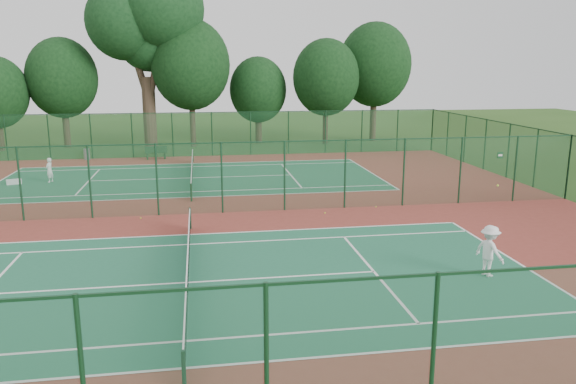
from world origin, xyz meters
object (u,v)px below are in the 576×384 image
(bench, at_px, (156,152))
(kit_bag, at_px, (14,182))
(player_near, at_px, (490,251))
(trash_bin, at_px, (87,154))
(big_tree, at_px, (146,21))
(player_far, at_px, (49,170))

(bench, relative_size, kit_bag, 2.04)
(player_near, height_order, bench, player_near)
(kit_bag, bearing_deg, player_near, -62.82)
(trash_bin, bearing_deg, kit_bag, -106.61)
(player_near, height_order, big_tree, big_tree)
(player_near, distance_m, trash_bin, 33.03)
(big_tree, bearing_deg, player_near, -67.75)
(player_far, xyz_separation_m, kit_bag, (-2.02, -0.34, -0.61))
(player_near, bearing_deg, big_tree, 0.80)
(kit_bag, bearing_deg, bench, 25.36)
(kit_bag, relative_size, big_tree, 0.06)
(player_far, height_order, bench, player_far)
(player_near, xyz_separation_m, trash_bin, (-18.19, 27.56, -0.48))
(player_near, relative_size, kit_bag, 2.11)
(bench, bearing_deg, trash_bin, 162.96)
(trash_bin, bearing_deg, player_far, -94.22)
(big_tree, bearing_deg, bench, -83.49)
(player_far, xyz_separation_m, bench, (5.87, 7.93, -0.24))
(player_near, bearing_deg, bench, 4.22)
(big_tree, bearing_deg, player_far, -109.49)
(player_near, xyz_separation_m, bench, (-12.95, 26.94, -0.37))
(big_tree, bearing_deg, kit_bag, -115.75)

